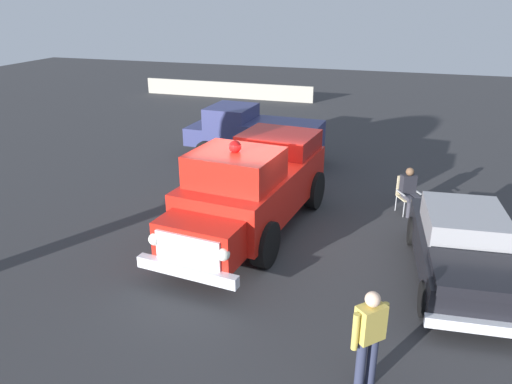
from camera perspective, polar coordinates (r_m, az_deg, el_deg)
ground_plane at (r=12.43m, az=-0.35°, el=-4.80°), size 60.00×60.00×0.00m
vintage_fire_truck at (r=12.16m, az=-0.45°, el=0.74°), size 2.89×6.15×2.59m
classic_hot_rod at (r=10.99m, az=22.98°, el=-6.11°), size 2.29×4.52×1.46m
parked_pickup at (r=17.69m, az=-0.19°, el=6.84°), size 4.89×2.24×1.90m
lawn_chair_near_truck at (r=14.04m, az=17.04°, el=0.06°), size 0.67×0.67×1.02m
spectator_seated at (r=13.90m, az=17.36°, el=0.28°), size 0.59×0.65×1.29m
spectator_standing at (r=7.68m, az=12.99°, el=-15.70°), size 0.51×0.53×1.68m
traffic_cone at (r=14.49m, az=-8.21°, el=0.31°), size 0.40×0.40×0.64m
background_fence at (r=29.22m, az=-3.40°, el=11.73°), size 10.20×0.12×0.90m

